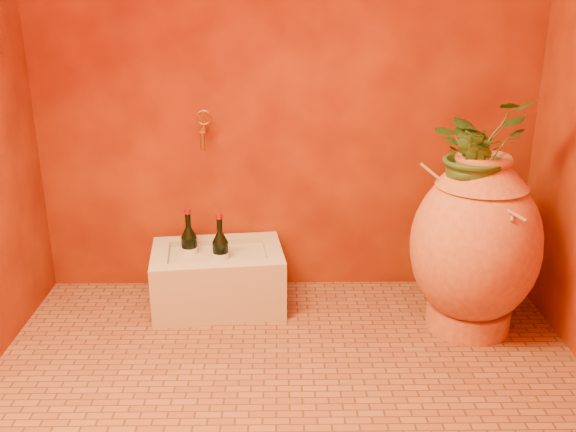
{
  "coord_description": "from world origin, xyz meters",
  "views": [
    {
      "loc": [
        -0.03,
        -2.16,
        1.51
      ],
      "look_at": [
        -0.0,
        0.35,
        0.62
      ],
      "focal_mm": 40.0,
      "sensor_mm": 36.0,
      "label": 1
    }
  ],
  "objects_px": {
    "wine_bottle_c": "(189,250)",
    "wine_bottle_b": "(221,255)",
    "wine_bottle_a": "(190,250)",
    "wall_tap": "(204,128)",
    "stone_basin": "(218,279)",
    "amphora": "(475,245)"
  },
  "relations": [
    {
      "from": "wine_bottle_c",
      "to": "wine_bottle_b",
      "type": "bearing_deg",
      "value": -32.95
    },
    {
      "from": "wine_bottle_a",
      "to": "wall_tap",
      "type": "xyz_separation_m",
      "value": [
        0.08,
        0.12,
        0.59
      ]
    },
    {
      "from": "stone_basin",
      "to": "wine_bottle_a",
      "type": "xyz_separation_m",
      "value": [
        -0.14,
        0.04,
        0.14
      ]
    },
    {
      "from": "wine_bottle_b",
      "to": "wall_tap",
      "type": "relative_size",
      "value": 1.82
    },
    {
      "from": "amphora",
      "to": "wine_bottle_a",
      "type": "xyz_separation_m",
      "value": [
        -1.33,
        0.27,
        -0.13
      ]
    },
    {
      "from": "wine_bottle_c",
      "to": "wine_bottle_a",
      "type": "bearing_deg",
      "value": -79.26
    },
    {
      "from": "wall_tap",
      "to": "stone_basin",
      "type": "bearing_deg",
      "value": -69.88
    },
    {
      "from": "wine_bottle_b",
      "to": "wall_tap",
      "type": "distance_m",
      "value": 0.63
    },
    {
      "from": "amphora",
      "to": "wine_bottle_a",
      "type": "relative_size",
      "value": 2.49
    },
    {
      "from": "wine_bottle_a",
      "to": "wine_bottle_c",
      "type": "height_order",
      "value": "wine_bottle_a"
    },
    {
      "from": "amphora",
      "to": "wine_bottle_c",
      "type": "distance_m",
      "value": 1.39
    },
    {
      "from": "amphora",
      "to": "wall_tap",
      "type": "bearing_deg",
      "value": 162.56
    },
    {
      "from": "wine_bottle_c",
      "to": "amphora",
      "type": "bearing_deg",
      "value": -13.2
    },
    {
      "from": "stone_basin",
      "to": "wall_tap",
      "type": "bearing_deg",
      "value": 110.12
    },
    {
      "from": "stone_basin",
      "to": "wine_bottle_a",
      "type": "distance_m",
      "value": 0.2
    },
    {
      "from": "stone_basin",
      "to": "wall_tap",
      "type": "height_order",
      "value": "wall_tap"
    },
    {
      "from": "wine_bottle_b",
      "to": "wine_bottle_c",
      "type": "height_order",
      "value": "wine_bottle_b"
    },
    {
      "from": "wine_bottle_a",
      "to": "wall_tap",
      "type": "height_order",
      "value": "wall_tap"
    },
    {
      "from": "stone_basin",
      "to": "wine_bottle_b",
      "type": "relative_size",
      "value": 2.05
    },
    {
      "from": "amphora",
      "to": "wine_bottle_c",
      "type": "bearing_deg",
      "value": 166.8
    },
    {
      "from": "amphora",
      "to": "wine_bottle_b",
      "type": "height_order",
      "value": "amphora"
    },
    {
      "from": "wine_bottle_a",
      "to": "stone_basin",
      "type": "bearing_deg",
      "value": -14.65
    }
  ]
}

